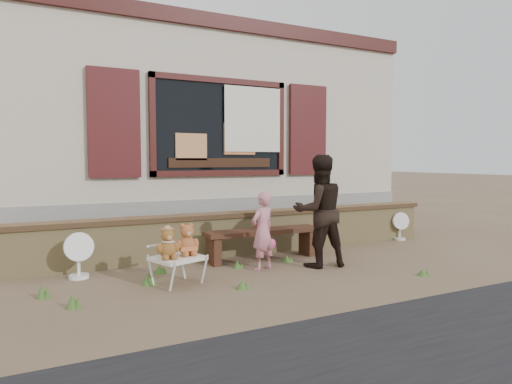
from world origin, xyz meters
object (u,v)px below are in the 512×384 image
bench (263,237)px  teddy_bear_left (168,243)px  teddy_bear_right (187,239)px  folding_chair (178,259)px  child (263,231)px  adult (319,211)px

bench → teddy_bear_left: (-1.67, -0.80, 0.19)m
bench → teddy_bear_right: (-1.41, -0.71, 0.20)m
bench → folding_chair: bench is taller
bench → teddy_bear_left: teddy_bear_left is taller
bench → folding_chair: size_ratio=2.63×
folding_chair → teddy_bear_right: bearing=0.0°
bench → child: size_ratio=1.69×
bench → adult: 1.00m
bench → teddy_bear_right: teddy_bear_right is taller
folding_chair → child: child is taller
teddy_bear_left → teddy_bear_right: bearing=0.0°
teddy_bear_left → teddy_bear_right: (0.26, 0.09, 0.01)m
bench → child: 0.68m
bench → adult: (0.49, -0.74, 0.44)m
child → adult: (0.79, -0.17, 0.25)m
bench → teddy_bear_left: size_ratio=4.81×
child → teddy_bear_right: bearing=-12.4°
bench → teddy_bear_left: bearing=-153.1°
adult → teddy_bear_right: bearing=7.7°
bench → teddy_bear_right: bearing=-152.0°
folding_chair → teddy_bear_left: (-0.13, -0.05, 0.22)m
teddy_bear_left → child: child is taller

